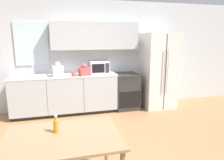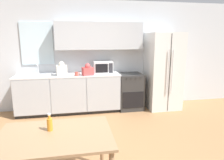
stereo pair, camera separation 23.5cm
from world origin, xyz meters
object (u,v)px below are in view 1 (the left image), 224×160
(coffee_mug, at_px, (74,74))
(oven_range, at_px, (126,91))
(microwave, at_px, (99,67))
(dining_table, at_px, (63,144))
(drink_bottle, at_px, (56,126))
(refrigerator, at_px, (158,71))

(coffee_mug, bearing_deg, oven_range, 8.59)
(microwave, bearing_deg, oven_range, -7.65)
(dining_table, bearing_deg, drink_bottle, 118.60)
(microwave, height_order, coffee_mug, microwave)
(coffee_mug, distance_m, drink_bottle, 2.32)
(oven_range, height_order, drink_bottle, drink_bottle)
(oven_range, height_order, microwave, microwave)
(dining_table, distance_m, drink_bottle, 0.22)
(oven_range, height_order, refrigerator, refrigerator)
(oven_range, relative_size, drink_bottle, 4.28)
(coffee_mug, relative_size, dining_table, 0.08)
(refrigerator, bearing_deg, oven_range, 175.85)
(refrigerator, distance_m, dining_table, 3.56)
(refrigerator, xyz_separation_m, drink_bottle, (-2.52, -2.43, -0.15))
(oven_range, xyz_separation_m, microwave, (-0.68, 0.09, 0.63))
(refrigerator, xyz_separation_m, coffee_mug, (-2.17, -0.14, 0.02))
(refrigerator, bearing_deg, coffee_mug, -176.35)
(refrigerator, distance_m, microwave, 1.54)
(oven_range, distance_m, drink_bottle, 3.02)
(oven_range, relative_size, refrigerator, 0.47)
(oven_range, distance_m, coffee_mug, 1.44)
(drink_bottle, bearing_deg, microwave, 68.90)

